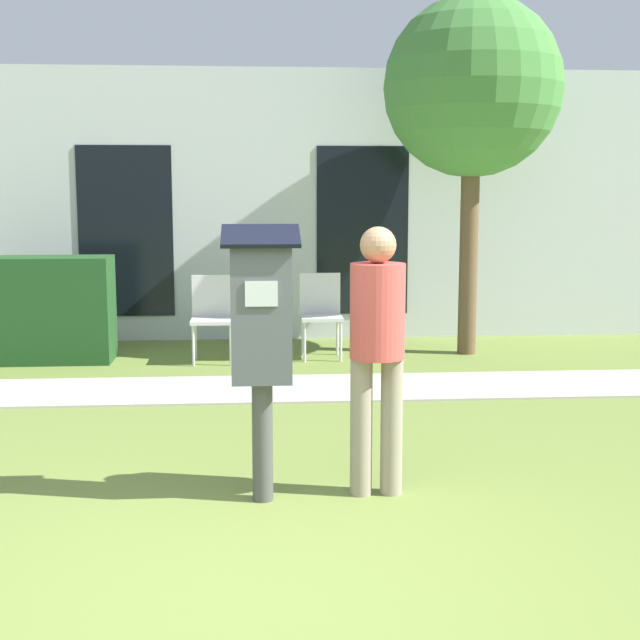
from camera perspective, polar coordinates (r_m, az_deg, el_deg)
name	(u,v)px	position (r m, az deg, el deg)	size (l,w,h in m)	color
ground_plane	(237,594)	(4.17, -5.31, -17.07)	(40.00, 40.00, 0.00)	olive
sidewalk	(245,389)	(8.06, -4.84, -4.43)	(12.00, 1.10, 0.02)	#B7B2A8
building_facade	(245,206)	(10.76, -4.82, 7.29)	(10.00, 0.26, 3.20)	silver
parking_meter	(261,327)	(5.04, -3.77, -0.45)	(0.44, 0.31, 1.59)	#4C4C4C
person_standing	(377,339)	(5.16, 3.68, -1.24)	(0.32, 0.32, 1.58)	gray
outdoor_chair_left	(213,311)	(9.39, -6.89, 0.57)	(0.44, 0.44, 0.90)	silver
outdoor_chair_middle	(321,308)	(9.54, 0.04, 0.76)	(0.44, 0.44, 0.90)	silver
hedge_row	(32,310)	(9.75, -17.97, 0.64)	(1.65, 0.60, 1.10)	#1E471E
tree	(473,89)	(9.86, 9.74, 14.37)	(1.90, 1.90, 3.82)	brown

